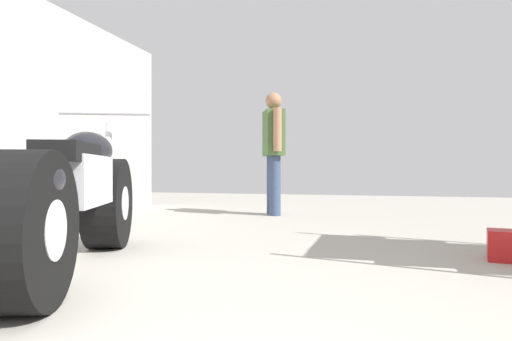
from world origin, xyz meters
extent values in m
plane|color=#A8A399|center=(0.00, 3.02, 0.00)|extent=(14.47, 14.47, 0.00)
cylinder|color=black|center=(-1.06, 2.43, 0.35)|extent=(0.50, 0.74, 0.69)
cylinder|color=silver|center=(-1.06, 2.43, 0.35)|extent=(0.35, 0.34, 0.26)
cylinder|color=black|center=(-0.48, 0.97, 0.35)|extent=(0.50, 0.74, 0.69)
cylinder|color=silver|center=(-0.48, 0.97, 0.35)|extent=(0.35, 0.34, 0.26)
cube|color=silver|center=(-0.77, 1.70, 0.54)|extent=(0.49, 0.74, 0.30)
ellipsoid|color=black|center=(-0.86, 1.92, 0.73)|extent=(0.47, 0.62, 0.24)
cube|color=black|center=(-0.70, 1.52, 0.70)|extent=(0.41, 0.57, 0.11)
ellipsoid|color=black|center=(-0.50, 1.02, 0.56)|extent=(0.43, 0.54, 0.26)
cylinder|color=silver|center=(-1.04, 2.39, 0.67)|extent=(0.15, 0.27, 0.63)
cylinder|color=silver|center=(-1.02, 2.35, 1.04)|extent=(0.64, 0.28, 0.04)
cylinder|color=silver|center=(-0.79, 1.34, 0.24)|extent=(0.31, 0.59, 0.10)
cylinder|color=#384766|center=(-0.35, 5.14, 0.40)|extent=(0.20, 0.20, 0.80)
cylinder|color=#384766|center=(-0.43, 5.32, 0.40)|extent=(0.20, 0.20, 0.80)
cube|color=#476638|center=(-0.39, 5.23, 1.10)|extent=(0.39, 0.50, 0.61)
cylinder|color=#9E7051|center=(-0.28, 4.98, 1.13)|extent=(0.14, 0.14, 0.56)
cylinder|color=#9E7051|center=(-0.50, 5.48, 1.13)|extent=(0.14, 0.14, 0.56)
sphere|color=#9E7051|center=(-0.39, 5.23, 1.54)|extent=(0.22, 0.22, 0.22)
camera|label=1|loc=(0.96, -0.57, 0.60)|focal=31.09mm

